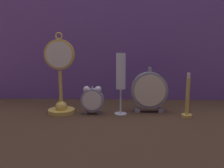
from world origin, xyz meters
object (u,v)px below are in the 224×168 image
at_px(alarm_clock_twin_bell, 92,99).
at_px(champagne_flute, 121,75).
at_px(mantel_clock_silver, 149,91).
at_px(brass_candlestick, 187,102).
at_px(pocket_watch_on_stand, 60,83).

relative_size(alarm_clock_twin_bell, champagne_flute, 0.47).
height_order(mantel_clock_silver, champagne_flute, champagne_flute).
relative_size(champagne_flute, brass_candlestick, 1.42).
relative_size(alarm_clock_twin_bell, mantel_clock_silver, 0.61).
relative_size(pocket_watch_on_stand, champagne_flute, 1.33).
xyz_separation_m(alarm_clock_twin_bell, mantel_clock_silver, (0.23, 0.04, 0.03)).
xyz_separation_m(pocket_watch_on_stand, alarm_clock_twin_bell, (0.13, -0.01, -0.06)).
distance_m(mantel_clock_silver, brass_candlestick, 0.16).
distance_m(alarm_clock_twin_bell, champagne_flute, 0.15).
height_order(mantel_clock_silver, brass_candlestick, mantel_clock_silver).
bearing_deg(brass_candlestick, pocket_watch_on_stand, 175.93).
bearing_deg(champagne_flute, brass_candlestick, -6.71).
bearing_deg(pocket_watch_on_stand, alarm_clock_twin_bell, -3.59).
height_order(alarm_clock_twin_bell, brass_candlestick, brass_candlestick).
distance_m(pocket_watch_on_stand, alarm_clock_twin_bell, 0.15).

